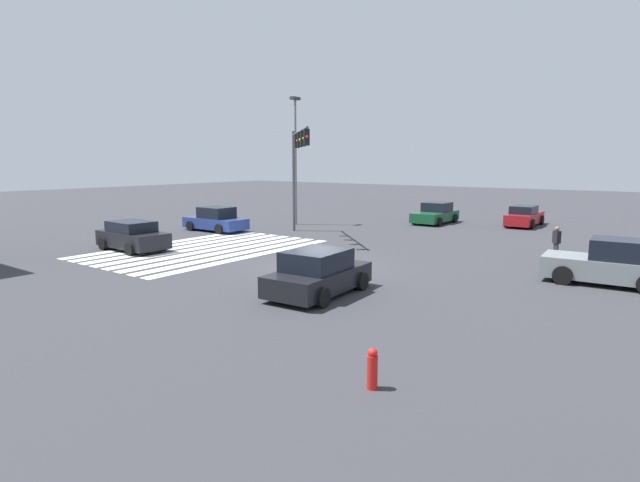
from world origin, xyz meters
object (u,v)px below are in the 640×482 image
(car_4, at_px, (524,216))
(car_5, at_px, (318,274))
(car_1, at_px, (216,220))
(fire_hydrant, at_px, (372,368))
(street_light_pole_a, at_px, (295,150))
(car_3, at_px, (609,264))
(car_0, at_px, (435,214))
(traffic_signal_mast, at_px, (298,154))
(car_2, at_px, (133,236))
(pedestrian, at_px, (556,241))

(car_4, relative_size, car_5, 1.12)
(car_1, bearing_deg, fire_hydrant, 145.07)
(street_light_pole_a, distance_m, fire_hydrant, 27.29)
(car_1, height_order, car_4, car_1)
(car_1, xyz_separation_m, street_light_pole_a, (-5.81, 2.12, 4.62))
(car_3, distance_m, car_5, 10.93)
(car_0, xyz_separation_m, car_5, (21.38, 5.02, 0.03))
(car_0, relative_size, street_light_pole_a, 0.51)
(car_3, distance_m, street_light_pole_a, 22.42)
(street_light_pole_a, bearing_deg, traffic_signal_mast, 40.65)
(car_2, bearing_deg, car_3, 19.24)
(fire_hydrant, bearing_deg, car_4, -171.17)
(street_light_pole_a, bearing_deg, car_4, 123.38)
(car_1, xyz_separation_m, car_2, (7.51, 2.06, 0.01))
(car_2, relative_size, street_light_pole_a, 0.47)
(car_1, bearing_deg, pedestrian, -171.83)
(traffic_signal_mast, distance_m, car_4, 17.26)
(car_0, distance_m, pedestrian, 14.02)
(street_light_pole_a, bearing_deg, car_5, 41.44)
(car_2, height_order, fire_hydrant, car_2)
(car_1, bearing_deg, street_light_pole_a, -110.32)
(car_4, relative_size, fire_hydrant, 5.61)
(car_1, distance_m, street_light_pole_a, 7.71)
(street_light_pole_a, bearing_deg, car_3, 71.27)
(car_1, relative_size, car_4, 0.93)
(car_3, height_order, street_light_pole_a, street_light_pole_a)
(car_3, relative_size, pedestrian, 2.87)
(car_2, height_order, car_4, car_2)
(car_5, height_order, street_light_pole_a, street_light_pole_a)
(car_2, xyz_separation_m, car_5, (1.29, 12.95, 0.00))
(car_1, distance_m, car_3, 22.94)
(car_1, bearing_deg, car_4, -137.09)
(car_4, relative_size, pedestrian, 3.14)
(pedestrian, bearing_deg, car_3, 76.48)
(car_1, relative_size, car_5, 1.04)
(car_3, bearing_deg, pedestrian, -61.48)
(traffic_signal_mast, bearing_deg, car_4, 99.78)
(car_1, xyz_separation_m, car_5, (8.81, 15.02, 0.01))
(car_1, bearing_deg, car_0, -128.76)
(car_4, xyz_separation_m, car_5, (23.60, -0.75, 0.04))
(car_2, xyz_separation_m, street_light_pole_a, (-13.32, 0.06, 4.61))
(car_2, bearing_deg, street_light_pole_a, 92.25)
(car_3, bearing_deg, street_light_pole_a, -22.39)
(traffic_signal_mast, distance_m, car_3, 17.46)
(car_1, xyz_separation_m, car_3, (1.24, 22.90, 0.05))
(traffic_signal_mast, xyz_separation_m, car_3, (2.38, 16.78, -4.20))
(traffic_signal_mast, height_order, car_5, traffic_signal_mast)
(car_4, xyz_separation_m, fire_hydrant, (28.79, 4.47, -0.26))
(car_5, xyz_separation_m, pedestrian, (-11.81, 5.22, 0.12))
(car_3, xyz_separation_m, fire_hydrant, (12.75, -2.66, -0.35))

